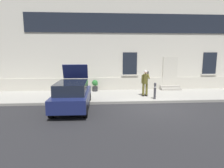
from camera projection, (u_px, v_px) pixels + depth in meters
ground_plane at (154, 108)px, 10.68m from camera, size 80.00×80.00×0.00m
sidewalk at (143, 95)px, 13.43m from camera, size 24.00×3.60×0.15m
curb_edge at (150, 102)px, 11.59m from camera, size 24.00×0.12×0.15m
building_facade at (137, 44)px, 15.29m from camera, size 24.00×1.52×7.50m
entrance_stoop at (170, 88)px, 15.08m from camera, size 1.57×0.64×0.32m
hatchback_car_navy at (72, 95)px, 10.28m from camera, size 1.84×4.09×2.34m
bollard_near_person at (155, 90)px, 11.92m from camera, size 0.15×0.15×1.04m
person_on_phone at (145, 81)px, 12.66m from camera, size 0.51×0.47×1.75m
planter_cream at (65, 85)px, 14.37m from camera, size 0.44×0.44×0.86m
planter_charcoal at (95, 85)px, 14.44m from camera, size 0.44×0.44×0.86m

